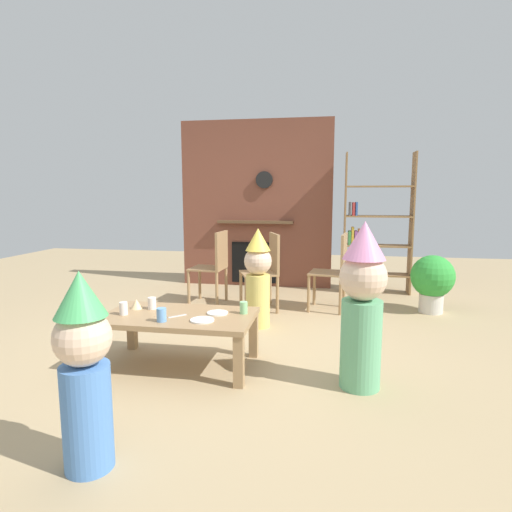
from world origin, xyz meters
TOP-DOWN VIEW (x-y plane):
  - ground_plane at (0.00, 0.00)m, footprint 12.00×12.00m
  - brick_fireplace_feature at (-0.23, 2.60)m, footprint 2.20×0.28m
  - bookshelf at (1.42, 2.40)m, footprint 0.90×0.28m
  - coffee_table at (-0.30, -0.52)m, footprint 1.17×0.67m
  - paper_cup_near_left at (-0.36, -0.71)m, footprint 0.07×0.07m
  - paper_cup_near_right at (0.19, -0.40)m, footprint 0.06×0.06m
  - paper_cup_center at (-0.72, -0.59)m, footprint 0.06×0.06m
  - paper_cup_far_left at (-0.57, -0.40)m, footprint 0.07×0.07m
  - paper_plate_front at (-0.01, -0.44)m, footprint 0.16×0.16m
  - paper_plate_rear at (-0.07, -0.65)m, footprint 0.18×0.18m
  - birthday_cake_slice at (-0.70, -0.41)m, footprint 0.10×0.10m
  - table_fork at (-0.29, -0.57)m, footprint 0.12×0.12m
  - child_with_cone_hat at (-0.30, -1.80)m, footprint 0.27×0.27m
  - child_in_pink at (1.08, -0.66)m, footprint 0.32×0.32m
  - child_by_the_chairs at (0.14, 0.59)m, footprint 0.28×0.28m
  - dining_chair_left at (-0.54, 1.41)m, footprint 0.43×0.43m
  - dining_chair_middle at (0.13, 1.23)m, footprint 0.52×0.52m
  - dining_chair_right at (0.92, 1.35)m, footprint 0.45×0.45m
  - potted_plant_tall at (2.01, 1.45)m, footprint 0.48×0.48m

SIDE VIEW (x-z plane):
  - ground_plane at x=0.00m, z-range 0.00..0.00m
  - coffee_table at x=-0.30m, z-range 0.15..0.57m
  - potted_plant_tall at x=2.01m, z-range 0.05..0.72m
  - table_fork at x=-0.29m, z-range 0.42..0.42m
  - paper_plate_front at x=-0.01m, z-range 0.42..0.43m
  - paper_plate_rear at x=-0.07m, z-range 0.42..0.43m
  - birthday_cake_slice at x=-0.70m, z-range 0.42..0.50m
  - paper_cup_near_right at x=0.19m, z-range 0.42..0.51m
  - paper_cup_far_left at x=-0.57m, z-range 0.42..0.51m
  - paper_cup_center at x=-0.72m, z-range 0.42..0.52m
  - paper_cup_near_left at x=-0.36m, z-range 0.42..0.52m
  - dining_chair_left at x=-0.54m, z-range 0.06..0.96m
  - dining_chair_middle at x=0.13m, z-range 0.06..0.96m
  - dining_chair_right at x=0.92m, z-range 0.06..0.96m
  - child_with_cone_hat at x=-0.30m, z-range 0.03..1.02m
  - child_by_the_chairs at x=0.14m, z-range 0.03..1.04m
  - child_in_pink at x=1.08m, z-range 0.03..1.20m
  - bookshelf at x=1.42m, z-range -0.06..1.84m
  - brick_fireplace_feature at x=-0.23m, z-range -0.01..2.39m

